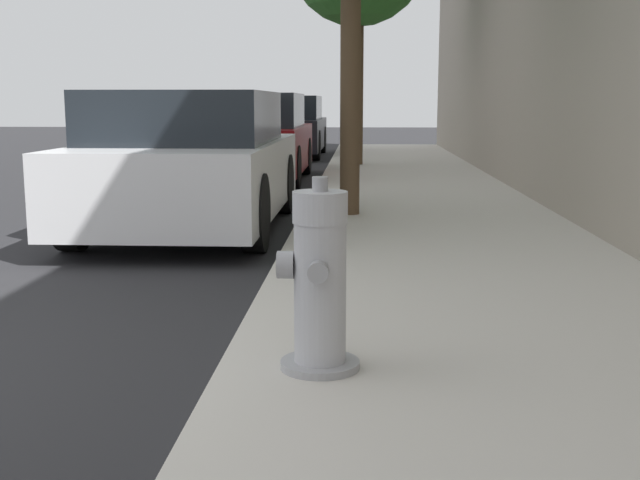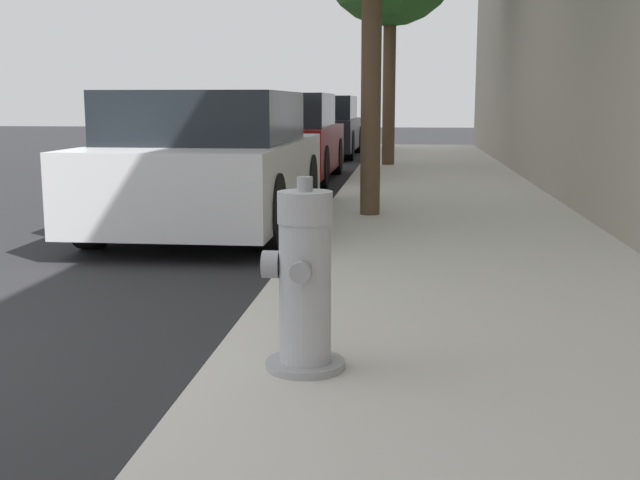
{
  "view_description": "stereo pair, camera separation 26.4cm",
  "coord_description": "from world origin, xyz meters",
  "px_view_note": "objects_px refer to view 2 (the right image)",
  "views": [
    {
      "loc": [
        2.8,
        -3.36,
        1.34
      ],
      "look_at": [
        2.56,
        1.37,
        0.52
      ],
      "focal_mm": 45.0,
      "sensor_mm": 36.0,
      "label": 1
    },
    {
      "loc": [
        3.07,
        -3.34,
        1.34
      ],
      "look_at": [
        2.56,
        1.37,
        0.52
      ],
      "focal_mm": 45.0,
      "sensor_mm": 36.0,
      "label": 2
    }
  ],
  "objects_px": {
    "fire_hydrant": "(304,283)",
    "parked_car_mid": "(282,139)",
    "parked_car_near": "(212,162)",
    "parked_car_far": "(323,127)"
  },
  "relations": [
    {
      "from": "fire_hydrant",
      "to": "parked_car_mid",
      "type": "xyz_separation_m",
      "value": [
        -1.69,
        10.15,
        0.19
      ]
    },
    {
      "from": "parked_car_mid",
      "to": "parked_car_near",
      "type": "bearing_deg",
      "value": -88.98
    },
    {
      "from": "parked_car_near",
      "to": "fire_hydrant",
      "type": "bearing_deg",
      "value": -71.56
    },
    {
      "from": "fire_hydrant",
      "to": "parked_car_mid",
      "type": "height_order",
      "value": "parked_car_mid"
    },
    {
      "from": "parked_car_near",
      "to": "parked_car_far",
      "type": "height_order",
      "value": "parked_car_far"
    },
    {
      "from": "fire_hydrant",
      "to": "parked_car_near",
      "type": "height_order",
      "value": "parked_car_near"
    },
    {
      "from": "parked_car_mid",
      "to": "parked_car_far",
      "type": "relative_size",
      "value": 0.91
    },
    {
      "from": "fire_hydrant",
      "to": "parked_car_far",
      "type": "height_order",
      "value": "parked_car_far"
    },
    {
      "from": "fire_hydrant",
      "to": "parked_car_mid",
      "type": "distance_m",
      "value": 10.29
    },
    {
      "from": "fire_hydrant",
      "to": "parked_car_near",
      "type": "distance_m",
      "value": 5.06
    }
  ]
}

